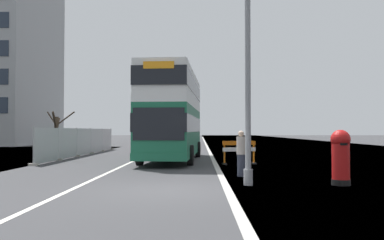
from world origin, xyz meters
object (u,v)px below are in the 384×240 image
(lamppost_foreground, at_px, (248,42))
(car_receding_mid, at_px, (184,136))
(double_decker_bus, at_px, (173,114))
(pedestrian_at_kerb, at_px, (241,153))
(car_oncoming_near, at_px, (183,138))
(roadworks_barrier, at_px, (239,149))
(red_pillar_postbox, at_px, (341,155))

(lamppost_foreground, xyz_separation_m, car_receding_mid, (-3.42, 35.71, -3.46))
(double_decker_bus, bearing_deg, pedestrian_at_kerb, -69.07)
(car_oncoming_near, xyz_separation_m, car_receding_mid, (-0.19, 7.58, 0.06))
(lamppost_foreground, bearing_deg, car_receding_mid, 95.46)
(roadworks_barrier, distance_m, car_oncoming_near, 20.68)
(car_oncoming_near, bearing_deg, car_receding_mid, 91.46)
(car_oncoming_near, distance_m, pedestrian_at_kerb, 25.92)
(double_decker_bus, relative_size, car_oncoming_near, 2.79)
(car_oncoming_near, distance_m, car_receding_mid, 7.58)
(lamppost_foreground, bearing_deg, red_pillar_postbox, 1.96)
(car_oncoming_near, bearing_deg, pedestrian_at_kerb, -82.79)
(car_oncoming_near, relative_size, pedestrian_at_kerb, 2.31)
(double_decker_bus, relative_size, red_pillar_postbox, 6.32)
(car_receding_mid, xyz_separation_m, pedestrian_at_kerb, (3.45, -33.30, -0.18))
(car_oncoming_near, xyz_separation_m, pedestrian_at_kerb, (3.26, -25.72, -0.12))
(double_decker_bus, bearing_deg, lamppost_foreground, -73.80)
(double_decker_bus, height_order, lamppost_foreground, lamppost_foreground)
(red_pillar_postbox, bearing_deg, double_decker_bus, 119.88)
(car_receding_mid, bearing_deg, roadworks_barrier, -82.04)
(double_decker_bus, xyz_separation_m, pedestrian_at_kerb, (3.06, -8.00, -1.79))
(double_decker_bus, height_order, roadworks_barrier, double_decker_bus)
(roadworks_barrier, bearing_deg, red_pillar_postbox, -72.60)
(red_pillar_postbox, relative_size, pedestrian_at_kerb, 1.02)
(roadworks_barrier, relative_size, car_receding_mid, 0.41)
(lamppost_foreground, bearing_deg, pedestrian_at_kerb, 89.22)
(roadworks_barrier, height_order, pedestrian_at_kerb, pedestrian_at_kerb)
(red_pillar_postbox, xyz_separation_m, pedestrian_at_kerb, (-2.87, 2.32, -0.10))
(double_decker_bus, distance_m, roadworks_barrier, 4.78)
(red_pillar_postbox, bearing_deg, car_receding_mid, 100.06)
(roadworks_barrier, relative_size, pedestrian_at_kerb, 1.04)
(pedestrian_at_kerb, bearing_deg, car_oncoming_near, 97.21)
(double_decker_bus, bearing_deg, car_receding_mid, 90.88)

